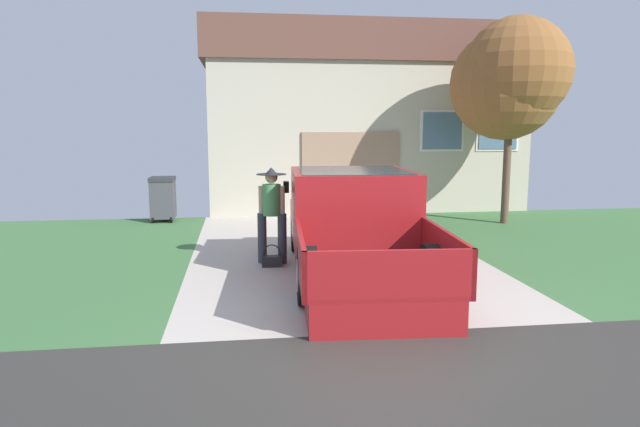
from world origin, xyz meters
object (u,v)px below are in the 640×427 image
(handbag, at_px, (272,260))
(house_with_garage, at_px, (355,118))
(person_with_hat, at_px, (272,210))
(pickup_truck, at_px, (353,226))
(wheeled_trash_bin, at_px, (163,197))
(front_yard_tree, at_px, (513,76))

(handbag, relative_size, house_with_garage, 0.04)
(person_with_hat, distance_m, handbag, 0.88)
(person_with_hat, xyz_separation_m, handbag, (-0.03, -0.25, -0.84))
(handbag, bearing_deg, house_with_garage, 69.56)
(pickup_truck, relative_size, wheeled_trash_bin, 4.80)
(pickup_truck, bearing_deg, house_with_garage, 82.18)
(front_yard_tree, bearing_deg, pickup_truck, -138.67)
(pickup_truck, xyz_separation_m, handbag, (-1.33, 0.48, -0.64))
(house_with_garage, xyz_separation_m, front_yard_tree, (2.88, -4.74, 0.93))
(person_with_hat, bearing_deg, pickup_truck, -15.64)
(pickup_truck, distance_m, wheeled_trash_bin, 6.76)
(pickup_truck, relative_size, person_with_hat, 3.19)
(pickup_truck, distance_m, person_with_hat, 1.51)
(person_with_hat, height_order, wheeled_trash_bin, person_with_hat)
(front_yard_tree, height_order, wheeled_trash_bin, front_yard_tree)
(wheeled_trash_bin, bearing_deg, house_with_garage, 30.25)
(house_with_garage, xyz_separation_m, wheeled_trash_bin, (-5.57, -3.25, -2.03))
(person_with_hat, xyz_separation_m, wheeled_trash_bin, (-2.48, 4.86, -0.34))
(house_with_garage, bearing_deg, pickup_truck, -101.42)
(wheeled_trash_bin, bearing_deg, front_yard_tree, -10.02)
(handbag, height_order, front_yard_tree, front_yard_tree)
(person_with_hat, height_order, front_yard_tree, front_yard_tree)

